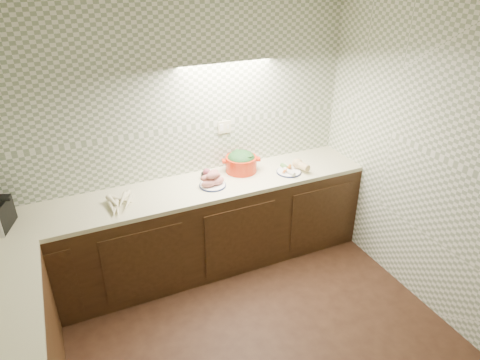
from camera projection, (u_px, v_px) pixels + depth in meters
name	position (u px, v px, depth m)	size (l,w,h in m)	color
room	(256.00, 195.00, 2.31)	(3.60, 3.60, 2.60)	black
counter	(130.00, 311.00, 3.16)	(3.60, 3.60, 0.90)	black
parsnip_pile	(118.00, 202.00, 3.61)	(0.35, 0.41, 0.07)	beige
sweet_potato_plate	(212.00, 180.00, 3.91)	(0.25, 0.25, 0.15)	#131B41
onion_bowl	(208.00, 174.00, 4.05)	(0.14, 0.14, 0.10)	black
dutch_oven	(241.00, 162.00, 4.15)	(0.38, 0.38, 0.21)	red
veg_plate	(293.00, 167.00, 4.18)	(0.29, 0.27, 0.11)	#131B41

